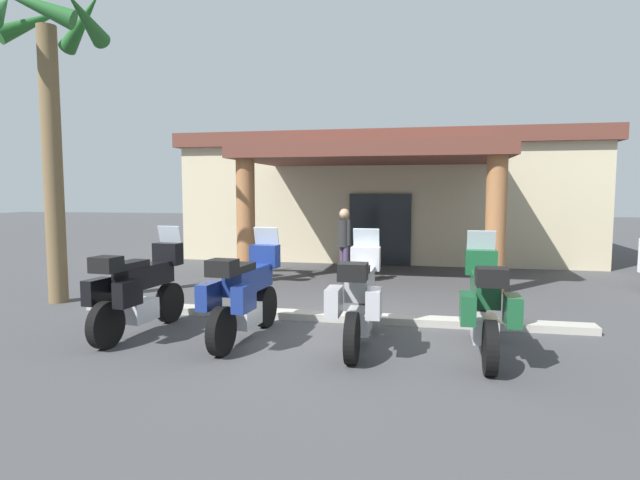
{
  "coord_description": "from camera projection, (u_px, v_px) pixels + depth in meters",
  "views": [
    {
      "loc": [
        1.37,
        -7.84,
        2.18
      ],
      "look_at": [
        -0.75,
        2.47,
        1.2
      ],
      "focal_mm": 29.59,
      "sensor_mm": 36.0,
      "label": 1
    }
  ],
  "objects": [
    {
      "name": "motorcycle_blue",
      "position": [
        245.0,
        293.0,
        7.66
      ],
      "size": [
        0.73,
        2.21,
        1.61
      ],
      "rotation": [
        0.0,
        0.0,
        1.49
      ],
      "color": "black",
      "rests_on": "ground_plane"
    },
    {
      "name": "palm_tree_roadside",
      "position": [
        50.0,
        80.0,
        10.0
      ],
      "size": [
        2.22,
        2.26,
        6.12
      ],
      "color": "brown",
      "rests_on": "ground_plane"
    },
    {
      "name": "pedestrian",
      "position": [
        344.0,
        240.0,
        12.34
      ],
      "size": [
        0.36,
        0.44,
        1.77
      ],
      "rotation": [
        0.0,
        0.0,
        0.66
      ],
      "color": "#3F334C",
      "rests_on": "ground_plane"
    },
    {
      "name": "curb_strip",
      "position": [
        321.0,
        316.0,
        8.96
      ],
      "size": [
        8.71,
        0.36,
        0.12
      ],
      "primitive_type": "cube",
      "color": "#ADA89E",
      "rests_on": "ground_plane"
    },
    {
      "name": "ground_plane",
      "position": [
        335.0,
        333.0,
        8.12
      ],
      "size": [
        80.0,
        80.0,
        0.0
      ],
      "primitive_type": "plane",
      "color": "#424244"
    },
    {
      "name": "motorcycle_silver",
      "position": [
        359.0,
        298.0,
        7.34
      ],
      "size": [
        0.7,
        2.21,
        1.61
      ],
      "rotation": [
        0.0,
        0.0,
        1.58
      ],
      "color": "black",
      "rests_on": "ground_plane"
    },
    {
      "name": "motel_building",
      "position": [
        388.0,
        195.0,
        17.95
      ],
      "size": [
        12.99,
        9.97,
        3.97
      ],
      "rotation": [
        0.0,
        0.0,
        -0.01
      ],
      "color": "beige",
      "rests_on": "ground_plane"
    },
    {
      "name": "motorcycle_green",
      "position": [
        485.0,
        304.0,
        6.93
      ],
      "size": [
        0.7,
        2.21,
        1.61
      ],
      "rotation": [
        0.0,
        0.0,
        1.56
      ],
      "color": "black",
      "rests_on": "ground_plane"
    },
    {
      "name": "motorcycle_black",
      "position": [
        139.0,
        289.0,
        7.97
      ],
      "size": [
        0.74,
        2.21,
        1.61
      ],
      "rotation": [
        0.0,
        0.0,
        1.47
      ],
      "color": "black",
      "rests_on": "ground_plane"
    }
  ]
}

